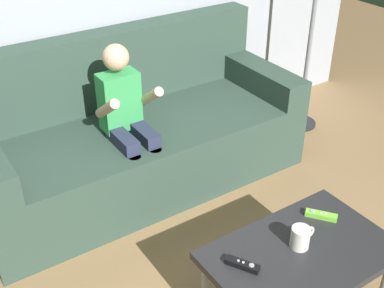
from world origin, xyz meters
name	(u,v)px	position (x,y,z in m)	size (l,w,h in m)	color
couch	(136,136)	(0.16, 1.52, 0.30)	(1.96, 0.80, 0.89)	#2D4238
person_seated_on_couch	(128,119)	(0.02, 1.34, 0.54)	(0.30, 0.37, 0.94)	#282D47
coffee_table	(301,258)	(0.22, 0.18, 0.35)	(0.78, 0.50, 0.39)	#232326
game_remote_black_near_edge	(242,265)	(-0.04, 0.24, 0.40)	(0.10, 0.14, 0.03)	black
game_remote_lime_center	(321,215)	(0.44, 0.29, 0.40)	(0.11, 0.13, 0.03)	#72C638
coffee_mug	(301,237)	(0.23, 0.21, 0.44)	(0.12, 0.08, 0.09)	silver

